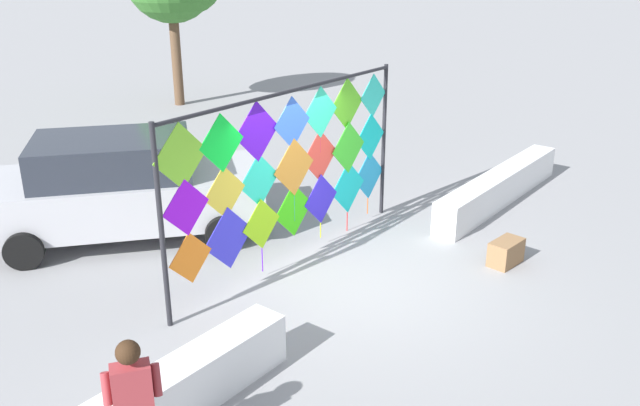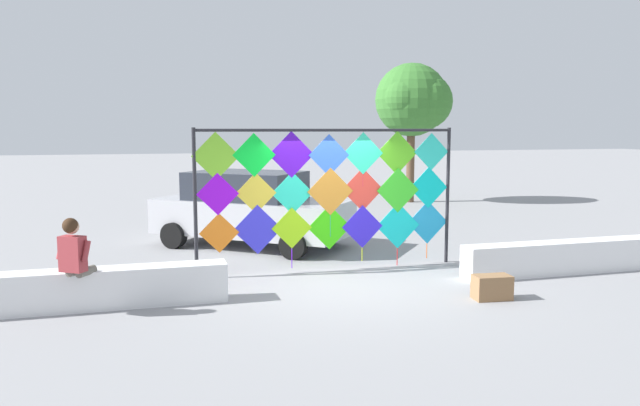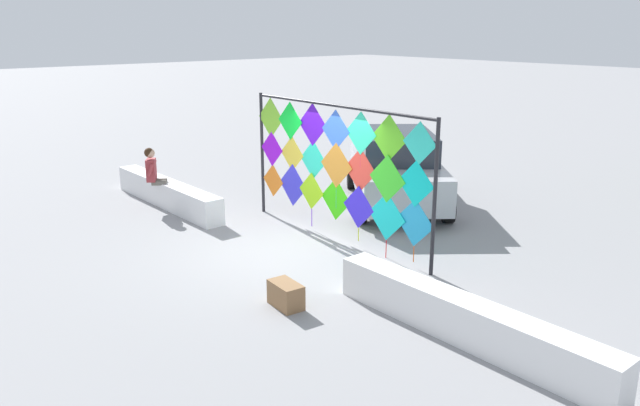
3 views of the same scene
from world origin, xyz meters
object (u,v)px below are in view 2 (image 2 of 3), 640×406
kite_display_rack (330,186)px  tree_broadleaf (414,101)px  cardboard_box_large (492,287)px  seated_vendor (77,258)px  parked_car (251,208)px

kite_display_rack → tree_broadleaf: 11.66m
cardboard_box_large → tree_broadleaf: tree_broadleaf is taller
tree_broadleaf → cardboard_box_large: bearing=-108.9°
seated_vendor → parked_car: bearing=54.3°
parked_car → tree_broadleaf: 10.33m
cardboard_box_large → tree_broadleaf: 13.57m
kite_display_rack → parked_car: bearing=110.4°
seated_vendor → parked_car: parked_car is taller
kite_display_rack → seated_vendor: bearing=-158.1°
kite_display_rack → cardboard_box_large: size_ratio=8.67×
kite_display_rack → tree_broadleaf: size_ratio=1.00×
kite_display_rack → cardboard_box_large: (1.90, -2.71, -1.43)m
kite_display_rack → cardboard_box_large: 3.60m
parked_car → tree_broadleaf: tree_broadleaf is taller
seated_vendor → tree_broadleaf: (10.54, 11.45, 2.90)m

